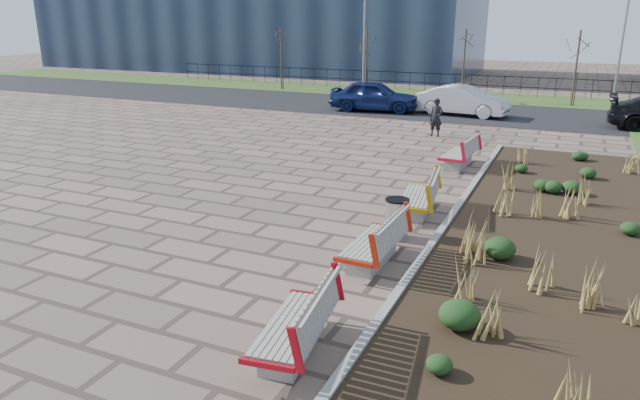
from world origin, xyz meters
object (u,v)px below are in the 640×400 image
at_px(bench_a, 293,321).
at_px(car_silver, 463,101).
at_px(bench_b, 372,240).
at_px(bench_d, 459,152).
at_px(pedestrian, 436,117).
at_px(car_blue, 374,96).
at_px(bench_c, 417,194).
at_px(lamp_west, 364,45).
at_px(litter_bin, 397,219).
at_px(lamp_east, 621,51).

xyz_separation_m(bench_a, car_silver, (-1.84, 22.21, 0.25)).
relative_size(bench_b, bench_d, 1.00).
bearing_deg(car_silver, pedestrian, -173.57).
height_order(pedestrian, car_blue, car_blue).
bearing_deg(pedestrian, bench_c, -73.23).
distance_m(car_blue, lamp_west, 6.62).
bearing_deg(pedestrian, bench_a, -77.64).
xyz_separation_m(bench_c, bench_d, (0.00, 5.15, 0.00)).
distance_m(bench_d, pedestrian, 4.98).
relative_size(bench_d, car_blue, 0.46).
distance_m(car_blue, car_silver, 4.50).
xyz_separation_m(bench_c, lamp_west, (-9.00, 20.44, 2.54)).
bearing_deg(litter_bin, bench_c, 91.12).
bearing_deg(bench_d, pedestrian, 116.21).
bearing_deg(lamp_west, car_blue, -64.38).
height_order(car_blue, lamp_east, lamp_east).
relative_size(bench_b, car_blue, 0.46).
distance_m(bench_b, lamp_east, 24.43).
bearing_deg(litter_bin, lamp_west, 112.09).
xyz_separation_m(litter_bin, pedestrian, (-1.90, 11.58, 0.33)).
distance_m(bench_a, bench_b, 3.49).
distance_m(bench_d, car_blue, 11.54).
distance_m(bench_c, bench_d, 5.15).
relative_size(bench_b, car_silver, 0.48).
bearing_deg(bench_b, lamp_east, 79.25).
relative_size(litter_bin, pedestrian, 0.57).
bearing_deg(pedestrian, lamp_east, 63.20).
relative_size(car_blue, lamp_east, 0.76).
bearing_deg(pedestrian, bench_d, -61.99).
bearing_deg(bench_c, car_blue, 105.43).
xyz_separation_m(car_blue, lamp_east, (11.30, 5.62, 2.24)).
distance_m(bench_a, lamp_west, 28.83).
relative_size(bench_a, bench_d, 1.00).
height_order(bench_c, lamp_west, lamp_west).
distance_m(litter_bin, lamp_west, 24.16).
relative_size(bench_b, bench_c, 1.00).
bearing_deg(lamp_west, pedestrian, -56.26).
xyz_separation_m(bench_a, lamp_west, (-9.00, 27.27, 2.54)).
bearing_deg(bench_a, bench_c, 82.23).
xyz_separation_m(bench_c, pedestrian, (-1.87, 9.76, 0.28)).
xyz_separation_m(litter_bin, lamp_west, (-9.04, 22.26, 2.59)).
bearing_deg(bench_d, car_silver, 104.35).
height_order(pedestrian, lamp_west, lamp_west).
bearing_deg(pedestrian, car_silver, 95.66).
bearing_deg(lamp_east, car_blue, -153.57).
bearing_deg(litter_bin, car_silver, 96.22).
bearing_deg(bench_d, lamp_west, 124.64).
bearing_deg(lamp_east, lamp_west, 180.00).
bearing_deg(pedestrian, car_blue, 137.20).
bearing_deg(car_blue, lamp_west, 18.25).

